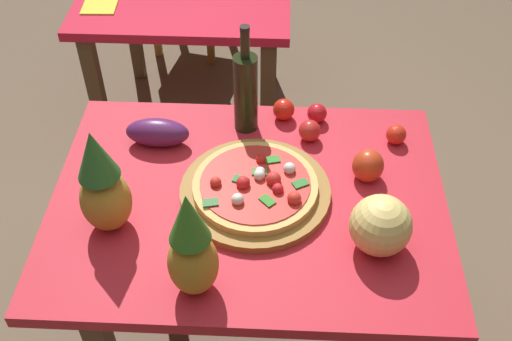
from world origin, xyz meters
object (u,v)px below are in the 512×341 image
at_px(display_table, 249,221).
at_px(pineapple_right, 192,249).
at_px(background_table, 189,8).
at_px(melon, 381,225).
at_px(tomato_at_corner, 317,113).
at_px(pizza, 256,185).
at_px(wine_bottle, 246,91).
at_px(tomato_beside_pepper, 284,109).
at_px(tomato_near_board, 310,131).
at_px(bell_pepper, 368,166).
at_px(tomato_by_bottle, 396,134).
at_px(pineapple_left, 102,186).
at_px(eggplant, 158,132).
at_px(pizza_board, 255,192).
at_px(napkin_folded, 99,7).

bearing_deg(display_table, pineapple_right, -110.36).
relative_size(background_table, melon, 5.54).
bearing_deg(tomato_at_corner, pizza, -117.91).
height_order(wine_bottle, melon, wine_bottle).
bearing_deg(wine_bottle, display_table, -85.49).
bearing_deg(tomato_beside_pepper, melon, -63.94).
xyz_separation_m(tomato_at_corner, tomato_near_board, (-0.03, -0.09, 0.00)).
xyz_separation_m(melon, bell_pepper, (-0.01, 0.26, -0.04)).
bearing_deg(tomato_by_bottle, pizza, -149.62).
relative_size(pineapple_right, tomato_at_corner, 5.20).
bearing_deg(display_table, pineapple_left, -162.68).
bearing_deg(eggplant, tomato_near_board, 5.08).
relative_size(wine_bottle, bell_pepper, 3.62).
xyz_separation_m(display_table, background_table, (-0.34, 1.27, -0.02)).
distance_m(pizza_board, wine_bottle, 0.34).
xyz_separation_m(tomato_near_board, napkin_folded, (-0.86, 0.79, -0.03)).
bearing_deg(display_table, eggplant, 143.04).
bearing_deg(wine_bottle, tomato_beside_pepper, 22.04).
bearing_deg(bell_pepper, napkin_folded, 137.21).
xyz_separation_m(pineapple_right, tomato_near_board, (0.30, 0.58, -0.12)).
height_order(pizza, tomato_by_bottle, pizza).
distance_m(pizza, tomato_at_corner, 0.39).
bearing_deg(wine_bottle, pizza, -81.29).
xyz_separation_m(bell_pepper, tomato_near_board, (-0.17, 0.16, -0.01)).
height_order(pineapple_right, tomato_beside_pepper, pineapple_right).
height_order(display_table, tomato_near_board, tomato_near_board).
bearing_deg(tomato_by_bottle, pineapple_right, -134.50).
height_order(melon, tomato_by_bottle, melon).
bearing_deg(pineapple_left, bell_pepper, 16.85).
relative_size(pineapple_left, napkin_folded, 2.40).
bearing_deg(pineapple_left, wine_bottle, 51.28).
distance_m(background_table, pineapple_right, 1.62).
height_order(pizza, tomato_at_corner, pizza).
height_order(pizza_board, tomato_near_board, tomato_near_board).
xyz_separation_m(pizza, tomato_near_board, (0.16, 0.25, -0.01)).
bearing_deg(pizza_board, pizza, -13.14).
distance_m(melon, bell_pepper, 0.26).
bearing_deg(melon, background_table, 115.97).
bearing_deg(display_table, bell_pepper, 16.33).
bearing_deg(bell_pepper, display_table, -163.67).
height_order(pizza_board, tomato_beside_pepper, tomato_beside_pepper).
bearing_deg(tomato_near_board, background_table, 117.45).
bearing_deg(pizza_board, wine_bottle, 98.20).
relative_size(eggplant, tomato_near_board, 2.87).
xyz_separation_m(wine_bottle, eggplant, (-0.27, -0.10, -0.10)).
distance_m(background_table, tomato_by_bottle, 1.29).
xyz_separation_m(pineapple_left, tomato_by_bottle, (0.83, 0.38, -0.12)).
xyz_separation_m(bell_pepper, napkin_folded, (-1.03, 0.95, -0.04)).
height_order(pizza_board, pineapple_right, pineapple_right).
relative_size(background_table, pineapple_left, 2.73).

